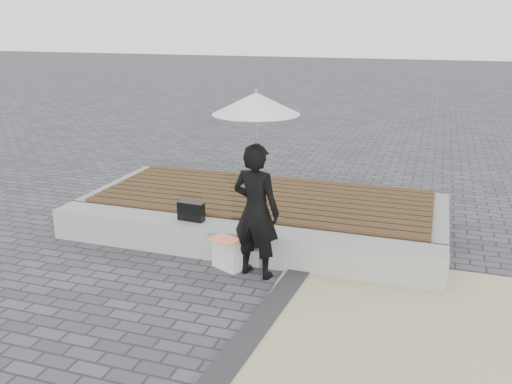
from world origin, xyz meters
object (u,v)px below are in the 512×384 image
at_px(woman, 256,211).
at_px(handbag, 191,211).
at_px(parasol, 256,103).
at_px(canvas_tote, 227,254).
at_px(seating_ledge, 235,241).

relative_size(woman, handbag, 4.58).
height_order(woman, parasol, parasol).
bearing_deg(woman, handbag, -11.57).
xyz_separation_m(parasol, canvas_tote, (-0.37, 0.04, -1.78)).
xyz_separation_m(parasol, handbag, (-1.00, 0.42, -1.46)).
xyz_separation_m(seating_ledge, woman, (0.41, -0.40, 0.58)).
distance_m(seating_ledge, parasol, 1.87).
bearing_deg(canvas_tote, seating_ledge, 120.98).
relative_size(woman, parasol, 1.30).
bearing_deg(handbag, canvas_tote, -27.40).
xyz_separation_m(woman, parasol, (-0.00, 0.00, 1.20)).
height_order(woman, handbag, woman).
xyz_separation_m(seating_ledge, canvas_tote, (0.04, -0.36, -0.01)).
bearing_deg(woman, parasol, 11.32).
distance_m(seating_ledge, handbag, 0.67).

